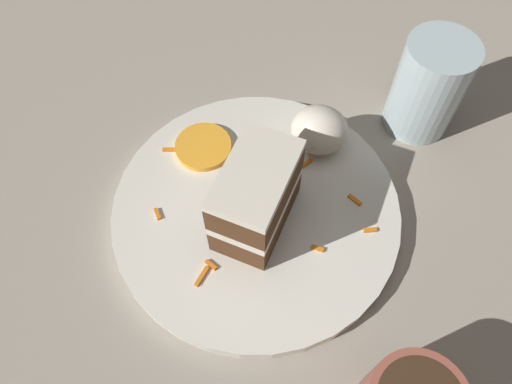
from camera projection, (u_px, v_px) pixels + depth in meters
The scene contains 8 objects.
ground_plane at pixel (284, 192), 0.58m from camera, with size 6.00×6.00×0.00m, color #4C4742.
dining_table at pixel (284, 185), 0.56m from camera, with size 1.29×1.01×0.03m, color gray.
plate at pixel (256, 211), 0.52m from camera, with size 0.30×0.30×0.02m, color silver.
cake_slice at pixel (256, 197), 0.47m from camera, with size 0.07×0.10×0.09m.
cream_dollop at pixel (320, 130), 0.53m from camera, with size 0.06×0.05×0.05m, color silver.
orange_garnish at pixel (204, 144), 0.55m from camera, with size 0.06×0.06×0.01m, color orange.
carrot_shreds_scatter at pixel (257, 202), 0.51m from camera, with size 0.24×0.17×0.00m.
drinking_glass at pixel (426, 92), 0.55m from camera, with size 0.08×0.08×0.11m.
Camera 1 is at (0.05, -0.29, 0.50)m, focal length 35.00 mm.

